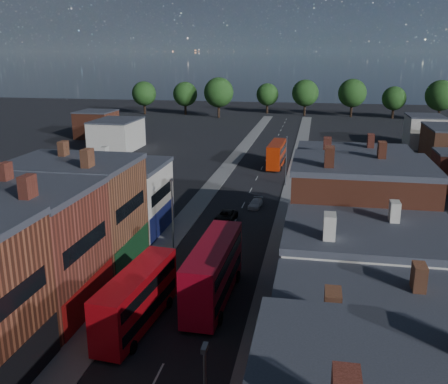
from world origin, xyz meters
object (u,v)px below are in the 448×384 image
at_px(bus_0, 137,298).
at_px(bus_1, 213,270).
at_px(bus_2, 277,154).
at_px(car_3, 255,204).
at_px(ped_1, 126,290).
at_px(ped_3, 283,297).
at_px(car_2, 226,216).

distance_m(bus_0, bus_1, 7.44).
height_order(bus_2, car_3, bus_2).
relative_size(bus_0, ped_1, 6.91).
xyz_separation_m(car_3, ped_3, (5.86, -28.40, 0.54)).
bearing_deg(ped_3, bus_2, 9.02).
relative_size(car_2, ped_1, 3.04).
relative_size(bus_0, ped_3, 5.62).
distance_m(car_2, ped_1, 23.05).
bearing_deg(ped_1, bus_1, -174.79).
bearing_deg(car_2, ped_1, -96.85).
bearing_deg(bus_2, car_3, -89.17).
height_order(bus_1, ped_3, bus_1).
distance_m(bus_1, car_3, 28.00).
relative_size(bus_2, car_2, 2.26).
relative_size(bus_1, car_2, 2.56).
bearing_deg(car_3, bus_1, -84.85).
bearing_deg(bus_1, bus_0, -131.69).
bearing_deg(car_2, bus_0, -89.48).
bearing_deg(bus_2, ped_1, -96.44).
distance_m(bus_1, ped_3, 6.40).
distance_m(car_2, ped_3, 23.43).
distance_m(car_3, ped_1, 30.30).
bearing_deg(car_2, car_3, 71.14).
height_order(bus_2, ped_3, bus_2).
relative_size(car_3, ped_1, 2.42).
relative_size(bus_1, car_3, 3.21).
height_order(bus_0, ped_3, bus_0).
distance_m(bus_0, bus_2, 60.09).
bearing_deg(ped_1, ped_3, 178.84).
distance_m(bus_1, bus_2, 54.36).
distance_m(car_3, ped_3, 29.00).
bearing_deg(bus_2, car_2, -94.07).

